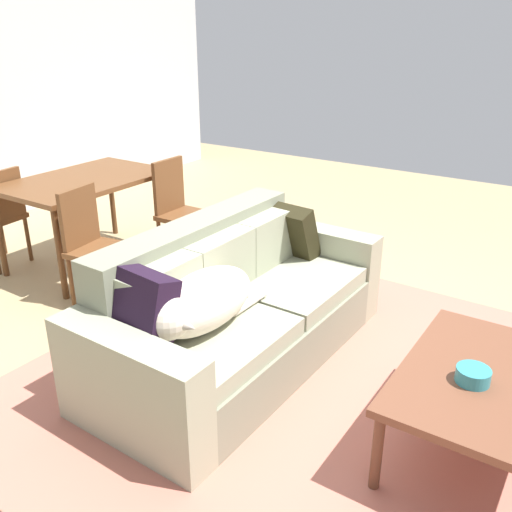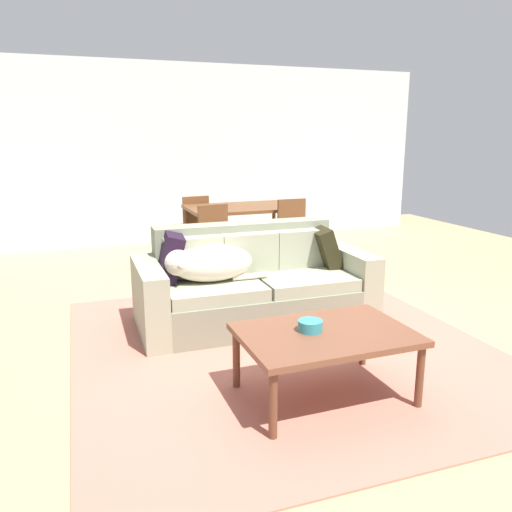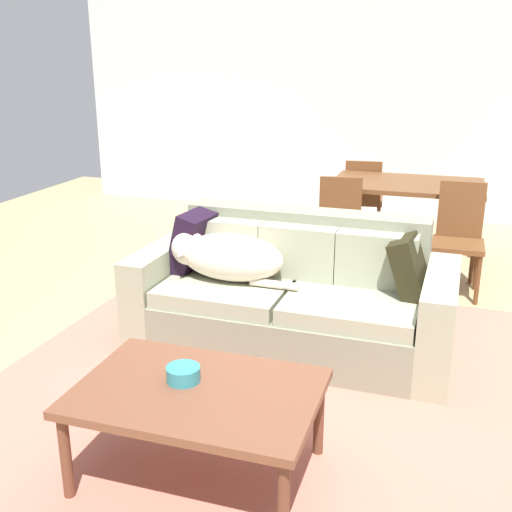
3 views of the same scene
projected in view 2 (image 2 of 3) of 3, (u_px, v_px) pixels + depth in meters
ground_plane at (291, 324)px, 4.63m from camera, size 10.00×10.00×0.00m
back_partition at (186, 154)px, 7.96m from camera, size 8.00×0.12×2.70m
area_rug at (282, 347)px, 4.11m from camera, size 3.26×3.44×0.01m
couch at (253, 286)px, 4.66m from camera, size 2.09×0.97×0.86m
dog_on_left_cushion at (207, 263)px, 4.35m from camera, size 0.89×0.36×0.31m
throw_pillow_by_left_arm at (169, 258)px, 4.40m from camera, size 0.30×0.45×0.45m
throw_pillow_by_right_arm at (324, 248)px, 4.88m from camera, size 0.29×0.41×0.41m
coffee_table at (326, 338)px, 3.25m from camera, size 1.08×0.74×0.46m
bowl_on_coffee_table at (310, 326)px, 3.25m from camera, size 0.16×0.16×0.07m
dining_table at (241, 212)px, 6.53m from camera, size 1.33×0.87×0.77m
dining_chair_near_left at (217, 240)px, 5.84m from camera, size 0.45×0.45×0.88m
dining_chair_near_right at (295, 234)px, 6.17m from camera, size 0.40×0.40×0.90m
dining_chair_far_left at (194, 224)px, 6.94m from camera, size 0.44×0.44×0.86m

